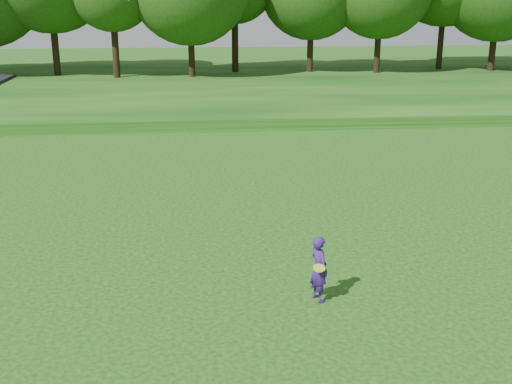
{
  "coord_description": "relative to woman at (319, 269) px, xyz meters",
  "views": [
    {
      "loc": [
        1.04,
        -11.78,
        6.54
      ],
      "look_at": [
        2.66,
        4.93,
        1.3
      ],
      "focal_mm": 45.0,
      "sensor_mm": 36.0,
      "label": 1
    }
  ],
  "objects": [
    {
      "name": "ground",
      "position": [
        -3.66,
        -0.93,
        -0.75
      ],
      "size": [
        140.0,
        140.0,
        0.0
      ],
      "primitive_type": "plane",
      "color": "#0D3B0B",
      "rests_on": "ground"
    },
    {
      "name": "berm",
      "position": [
        -3.66,
        33.07,
        -0.45
      ],
      "size": [
        130.0,
        30.0,
        0.6
      ],
      "primitive_type": "cube",
      "color": "#0D3B0B",
      "rests_on": "ground"
    },
    {
      "name": "woman",
      "position": [
        0.0,
        0.0,
        0.0
      ],
      "size": [
        0.53,
        0.75,
        1.5
      ],
      "color": "#381A75",
      "rests_on": "ground"
    },
    {
      "name": "walking_path",
      "position": [
        -3.66,
        19.07,
        -0.73
      ],
      "size": [
        130.0,
        1.6,
        0.04
      ],
      "primitive_type": "cube",
      "color": "gray",
      "rests_on": "ground"
    }
  ]
}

